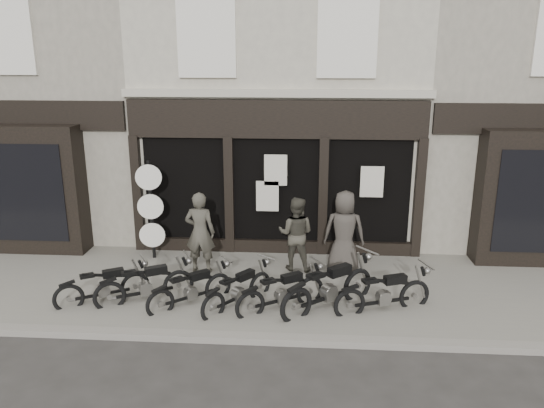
# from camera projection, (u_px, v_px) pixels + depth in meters

# --- Properties ---
(ground_plane) EXTENTS (90.00, 90.00, 0.00)m
(ground_plane) POSITION_uv_depth(u_px,v_px,m) (267.00, 309.00, 10.63)
(ground_plane) COLOR #2D2B28
(ground_plane) RESTS_ON ground
(pavement) EXTENTS (30.00, 4.20, 0.12)m
(pavement) POSITION_uv_depth(u_px,v_px,m) (270.00, 288.00, 11.47)
(pavement) COLOR slate
(pavement) RESTS_ON ground_plane
(kerb) EXTENTS (30.00, 0.25, 0.13)m
(kerb) POSITION_uv_depth(u_px,v_px,m) (262.00, 339.00, 9.41)
(kerb) COLOR gray
(kerb) RESTS_ON ground_plane
(central_building) EXTENTS (7.30, 6.22, 8.34)m
(central_building) POSITION_uv_depth(u_px,v_px,m) (282.00, 84.00, 15.21)
(central_building) COLOR beige
(central_building) RESTS_ON ground
(neighbour_left) EXTENTS (5.60, 6.73, 8.34)m
(neighbour_left) POSITION_uv_depth(u_px,v_px,m) (67.00, 85.00, 15.58)
(neighbour_left) COLOR gray
(neighbour_left) RESTS_ON ground
(neighbour_right) EXTENTS (5.60, 6.73, 8.34)m
(neighbour_right) POSITION_uv_depth(u_px,v_px,m) (510.00, 87.00, 14.76)
(neighbour_right) COLOR gray
(neighbour_right) RESTS_ON ground
(motorcycle_0) EXTENTS (1.73, 1.17, 0.91)m
(motorcycle_0) POSITION_uv_depth(u_px,v_px,m) (104.00, 289.00, 10.69)
(motorcycle_0) COLOR black
(motorcycle_0) RESTS_ON ground
(motorcycle_1) EXTENTS (1.87, 1.19, 0.97)m
(motorcycle_1) POSITION_uv_depth(u_px,v_px,m) (146.00, 287.00, 10.72)
(motorcycle_1) COLOR black
(motorcycle_1) RESTS_ON ground
(motorcycle_2) EXTENTS (1.57, 1.39, 0.90)m
(motorcycle_2) POSITION_uv_depth(u_px,v_px,m) (191.00, 292.00, 10.57)
(motorcycle_2) COLOR black
(motorcycle_2) RESTS_ON ground
(motorcycle_3) EXTENTS (1.35, 1.61, 0.91)m
(motorcycle_3) POSITION_uv_depth(u_px,v_px,m) (238.00, 293.00, 10.53)
(motorcycle_3) COLOR black
(motorcycle_3) RESTS_ON ground
(motorcycle_4) EXTENTS (1.76, 1.29, 0.95)m
(motorcycle_4) POSITION_uv_depth(u_px,v_px,m) (282.00, 295.00, 10.40)
(motorcycle_4) COLOR black
(motorcycle_4) RESTS_ON ground
(motorcycle_5) EXTENTS (1.95, 1.67, 1.11)m
(motorcycle_5) POSITION_uv_depth(u_px,v_px,m) (329.00, 291.00, 10.41)
(motorcycle_5) COLOR black
(motorcycle_5) RESTS_ON ground
(motorcycle_6) EXTENTS (1.96, 0.98, 0.98)m
(motorcycle_6) POSITION_uv_depth(u_px,v_px,m) (384.00, 297.00, 10.30)
(motorcycle_6) COLOR black
(motorcycle_6) RESTS_ON ground
(man_left) EXTENTS (0.71, 0.49, 1.87)m
(man_left) POSITION_uv_depth(u_px,v_px,m) (200.00, 232.00, 11.95)
(man_left) COLOR #434037
(man_left) RESTS_ON pavement
(man_centre) EXTENTS (0.94, 0.80, 1.72)m
(man_centre) POSITION_uv_depth(u_px,v_px,m) (296.00, 234.00, 12.10)
(man_centre) COLOR #3E3B32
(man_centre) RESTS_ON pavement
(man_right) EXTENTS (0.97, 0.67, 1.89)m
(man_right) POSITION_uv_depth(u_px,v_px,m) (344.00, 232.00, 11.96)
(man_right) COLOR #3C3732
(man_right) RESTS_ON pavement
(advert_sign_post) EXTENTS (0.62, 0.40, 2.54)m
(advert_sign_post) POSITION_uv_depth(u_px,v_px,m) (151.00, 214.00, 12.68)
(advert_sign_post) COLOR black
(advert_sign_post) RESTS_ON ground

